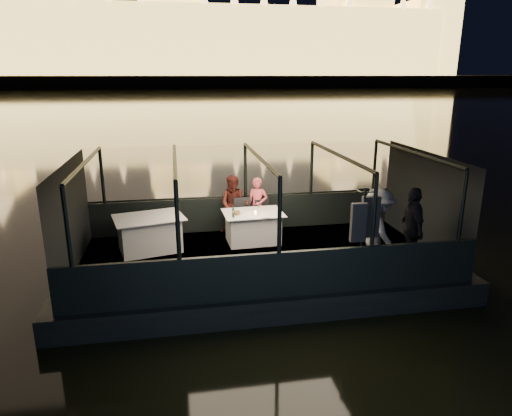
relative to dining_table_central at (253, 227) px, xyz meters
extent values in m
plane|color=black|center=(-0.03, 79.02, -0.89)|extent=(500.00, 500.00, 0.00)
cube|color=black|center=(-0.03, -0.98, -0.89)|extent=(8.60, 4.40, 1.00)
cube|color=black|center=(-0.03, -0.98, -0.41)|extent=(8.00, 4.00, 0.04)
cube|color=black|center=(-0.03, 1.02, 0.06)|extent=(8.00, 0.08, 0.90)
cube|color=black|center=(-0.03, -2.98, 0.06)|extent=(8.00, 0.08, 0.90)
cube|color=#423D33|center=(-0.03, 209.02, 0.11)|extent=(400.00, 140.00, 6.00)
cube|color=white|center=(0.00, 0.00, 0.00)|extent=(1.50, 1.11, 0.77)
cube|color=silver|center=(-2.50, -0.14, 0.00)|extent=(1.79, 1.47, 0.83)
cube|color=black|center=(-0.17, 0.47, 0.06)|extent=(0.46, 0.46, 0.96)
cube|color=black|center=(0.36, 0.50, 0.06)|extent=(0.55, 0.55, 0.89)
imported|color=#CE4B53|center=(0.24, 0.72, 0.36)|extent=(0.62, 0.51, 1.46)
imported|color=#401612|center=(-0.37, 0.72, 0.36)|extent=(0.89, 0.79, 1.55)
imported|color=silver|center=(2.23, -2.20, 0.47)|extent=(0.82, 1.26, 1.81)
imported|color=black|center=(3.05, -2.12, 0.47)|extent=(0.60, 1.11, 1.79)
cylinder|color=#123317|center=(-0.53, -0.31, 0.53)|extent=(0.08, 0.08, 0.28)
cylinder|color=brown|center=(-0.43, -0.09, 0.42)|extent=(0.24, 0.24, 0.08)
cylinder|color=#FFB73F|center=(0.03, -0.18, 0.42)|extent=(0.07, 0.07, 0.08)
cylinder|color=white|center=(0.24, -0.42, 0.39)|extent=(0.28, 0.28, 0.01)
cylinder|color=silver|center=(-0.36, -0.04, 0.39)|extent=(0.26, 0.26, 0.01)
camera|label=1|loc=(-1.81, -10.55, 3.64)|focal=32.00mm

